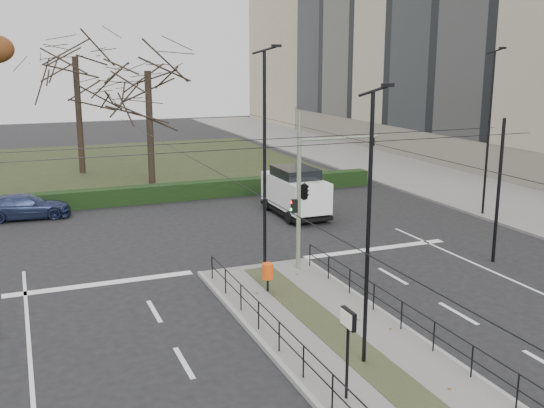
# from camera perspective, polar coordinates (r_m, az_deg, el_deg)

# --- Properties ---
(ground) EXTENTS (140.00, 140.00, 0.00)m
(ground) POSITION_cam_1_polar(r_m,az_deg,el_deg) (21.70, 3.02, -9.67)
(ground) COLOR black
(ground) RESTS_ON ground
(median_island) EXTENTS (4.40, 15.00, 0.14)m
(median_island) POSITION_cam_1_polar(r_m,az_deg,el_deg) (19.63, 6.18, -12.06)
(median_island) COLOR slate
(median_island) RESTS_ON ground
(sidewalk_east) EXTENTS (8.00, 90.00, 0.14)m
(sidewalk_east) POSITION_cam_1_polar(r_m,az_deg,el_deg) (48.80, 11.31, 2.99)
(sidewalk_east) COLOR slate
(sidewalk_east) RESTS_ON ground
(park) EXTENTS (38.00, 26.00, 0.10)m
(park) POSITION_cam_1_polar(r_m,az_deg,el_deg) (50.85, -18.89, 2.91)
(park) COLOR black
(park) RESTS_ON ground
(hedge) EXTENTS (38.00, 1.00, 1.00)m
(hedge) POSITION_cam_1_polar(r_m,az_deg,el_deg) (37.62, -17.66, 0.34)
(hedge) COLOR black
(hedge) RESTS_ON ground
(apartment_block) EXTENTS (13.09, 52.10, 21.64)m
(apartment_block) POSITION_cam_1_polar(r_m,az_deg,el_deg) (55.74, 19.54, 14.40)
(apartment_block) COLOR tan
(apartment_block) RESTS_ON ground
(median_railing) EXTENTS (4.14, 13.24, 0.92)m
(median_railing) POSITION_cam_1_polar(r_m,az_deg,el_deg) (19.18, 6.39, -9.72)
(median_railing) COLOR black
(median_railing) RESTS_ON median_island
(catenary) EXTENTS (20.00, 34.00, 6.00)m
(catenary) POSITION_cam_1_polar(r_m,az_deg,el_deg) (22.05, 1.35, 0.07)
(catenary) COLOR black
(catenary) RESTS_ON ground
(traffic_light) EXTENTS (3.78, 2.17, 5.55)m
(traffic_light) POSITION_cam_1_polar(r_m,az_deg,el_deg) (24.86, 3.09, 1.42)
(traffic_light) COLOR gray
(traffic_light) RESTS_ON median_island
(litter_bin) EXTENTS (0.41, 0.41, 1.05)m
(litter_bin) POSITION_cam_1_polar(r_m,az_deg,el_deg) (22.84, -0.39, -6.08)
(litter_bin) COLOR black
(litter_bin) RESTS_ON median_island
(info_panel) EXTENTS (0.13, 0.61, 2.33)m
(info_panel) POSITION_cam_1_polar(r_m,az_deg,el_deg) (15.71, 6.82, -11.09)
(info_panel) COLOR black
(info_panel) RESTS_ON median_island
(streetlamp_median_near) EXTENTS (0.63, 0.13, 7.58)m
(streetlamp_median_near) POSITION_cam_1_polar(r_m,az_deg,el_deg) (16.94, 8.69, -2.07)
(streetlamp_median_near) COLOR black
(streetlamp_median_near) RESTS_ON median_island
(streetlamp_median_far) EXTENTS (0.73, 0.15, 8.69)m
(streetlamp_median_far) POSITION_cam_1_polar(r_m,az_deg,el_deg) (24.22, -0.63, 3.98)
(streetlamp_median_far) COLOR black
(streetlamp_median_far) RESTS_ON median_island
(streetlamp_sidewalk) EXTENTS (0.73, 0.15, 8.74)m
(streetlamp_sidewalk) POSITION_cam_1_polar(r_m,az_deg,el_deg) (35.42, 18.88, 6.20)
(streetlamp_sidewalk) COLOR black
(streetlamp_sidewalk) RESTS_ON sidewalk_east
(parked_car_third) EXTENTS (4.66, 2.15, 1.32)m
(parked_car_third) POSITION_cam_1_polar(r_m,az_deg,el_deg) (36.07, -21.21, -0.21)
(parked_car_third) COLOR #212A4E
(parked_car_third) RESTS_ON ground
(white_van) EXTENTS (2.32, 5.03, 2.62)m
(white_van) POSITION_cam_1_polar(r_m,az_deg,el_deg) (34.26, 2.09, 1.21)
(white_van) COLOR white
(white_van) RESTS_ON ground
(bare_tree_center) EXTENTS (7.48, 7.48, 11.02)m
(bare_tree_center) POSITION_cam_1_polar(r_m,az_deg,el_deg) (47.97, -17.20, 11.78)
(bare_tree_center) COLOR black
(bare_tree_center) RESTS_ON park
(bare_tree_near) EXTENTS (6.42, 6.42, 9.86)m
(bare_tree_near) POSITION_cam_1_polar(r_m,az_deg,el_deg) (42.12, -11.07, 10.90)
(bare_tree_near) COLOR black
(bare_tree_near) RESTS_ON park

